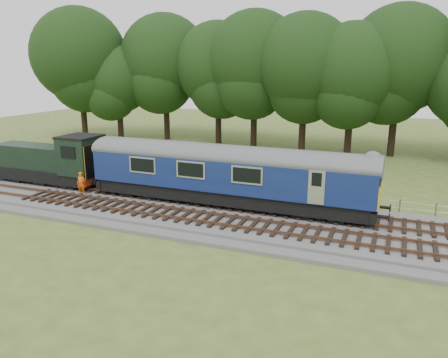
% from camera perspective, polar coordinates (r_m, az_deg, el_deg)
% --- Properties ---
extents(ground, '(120.00, 120.00, 0.00)m').
position_cam_1_polar(ground, '(25.29, 7.96, -6.07)').
color(ground, '#475B21').
rests_on(ground, ground).
extents(ballast, '(70.00, 7.00, 0.35)m').
position_cam_1_polar(ballast, '(25.23, 7.97, -5.70)').
color(ballast, '#4C4C4F').
rests_on(ballast, ground).
extents(track_north, '(67.20, 2.40, 0.21)m').
position_cam_1_polar(track_north, '(26.43, 8.75, -4.22)').
color(track_north, black).
rests_on(track_north, ballast).
extents(track_south, '(67.20, 2.40, 0.21)m').
position_cam_1_polar(track_south, '(23.69, 7.02, -6.41)').
color(track_south, black).
rests_on(track_south, ballast).
extents(fence, '(64.00, 0.12, 1.00)m').
position_cam_1_polar(fence, '(29.44, 10.15, -3.16)').
color(fence, '#6B6054').
rests_on(fence, ground).
extents(tree_line, '(70.00, 8.00, 18.00)m').
position_cam_1_polar(tree_line, '(46.21, 14.79, 3.06)').
color(tree_line, black).
rests_on(tree_line, ground).
extents(dmu_railcar, '(18.05, 2.86, 3.88)m').
position_cam_1_polar(dmu_railcar, '(27.01, 0.40, 1.20)').
color(dmu_railcar, black).
rests_on(dmu_railcar, ground).
extents(shunter_loco, '(8.92, 2.60, 3.38)m').
position_cam_1_polar(shunter_loco, '(34.69, -21.51, 2.12)').
color(shunter_loco, black).
rests_on(shunter_loco, ground).
extents(worker, '(0.63, 0.46, 1.59)m').
position_cam_1_polar(worker, '(30.99, -18.17, -0.56)').
color(worker, orange).
rests_on(worker, ballast).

